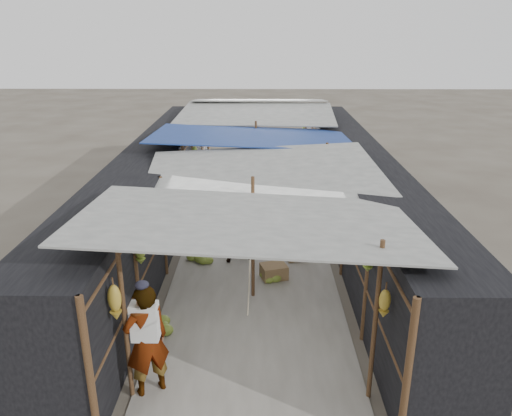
{
  "coord_description": "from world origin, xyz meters",
  "views": [
    {
      "loc": [
        0.15,
        -6.17,
        5.3
      ],
      "look_at": [
        0.04,
        4.96,
        1.25
      ],
      "focal_mm": 35.0,
      "sensor_mm": 36.0,
      "label": 1
    }
  ],
  "objects_px": {
    "black_basin": "(291,195)",
    "shopper_blue": "(242,230)",
    "crate_near": "(296,254)",
    "vendor_seated": "(311,211)",
    "vendor_elderly": "(147,341)"
  },
  "relations": [
    {
      "from": "crate_near",
      "to": "vendor_elderly",
      "type": "distance_m",
      "value": 5.38
    },
    {
      "from": "crate_near",
      "to": "shopper_blue",
      "type": "relative_size",
      "value": 0.3
    },
    {
      "from": "black_basin",
      "to": "vendor_elderly",
      "type": "height_order",
      "value": "vendor_elderly"
    },
    {
      "from": "black_basin",
      "to": "vendor_elderly",
      "type": "xyz_separation_m",
      "value": [
        -2.68,
        -9.34,
        0.84
      ]
    },
    {
      "from": "crate_near",
      "to": "shopper_blue",
      "type": "distance_m",
      "value": 1.45
    },
    {
      "from": "black_basin",
      "to": "shopper_blue",
      "type": "relative_size",
      "value": 0.34
    },
    {
      "from": "vendor_elderly",
      "to": "shopper_blue",
      "type": "bearing_deg",
      "value": -137.06
    },
    {
      "from": "crate_near",
      "to": "shopper_blue",
      "type": "xyz_separation_m",
      "value": [
        -1.29,
        -0.1,
        0.66
      ]
    },
    {
      "from": "crate_near",
      "to": "shopper_blue",
      "type": "height_order",
      "value": "shopper_blue"
    },
    {
      "from": "shopper_blue",
      "to": "vendor_seated",
      "type": "height_order",
      "value": "shopper_blue"
    },
    {
      "from": "vendor_seated",
      "to": "crate_near",
      "type": "bearing_deg",
      "value": -0.29
    },
    {
      "from": "shopper_blue",
      "to": "vendor_seated",
      "type": "bearing_deg",
      "value": 34.88
    },
    {
      "from": "vendor_elderly",
      "to": "shopper_blue",
      "type": "relative_size",
      "value": 1.13
    },
    {
      "from": "vendor_elderly",
      "to": "shopper_blue",
      "type": "xyz_separation_m",
      "value": [
        1.25,
        4.58,
        -0.11
      ]
    },
    {
      "from": "vendor_elderly",
      "to": "vendor_seated",
      "type": "relative_size",
      "value": 2.09
    }
  ]
}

